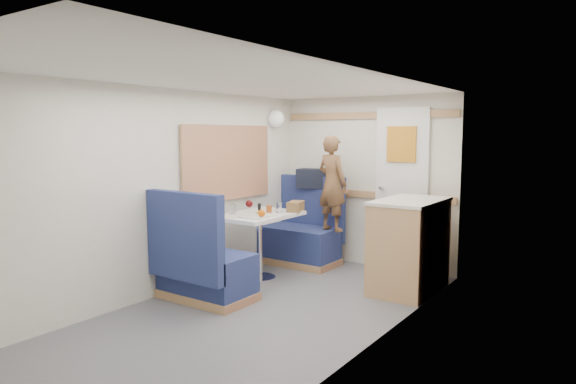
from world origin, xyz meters
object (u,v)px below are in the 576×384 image
Objects in this scene: tumbler_right at (279,207)px; bread_loaf at (296,206)px; bench_near at (202,269)px; dome_light at (276,119)px; galley_counter at (409,245)px; dinette_table at (259,228)px; tray at (259,216)px; duffel_bag at (317,179)px; person at (332,183)px; wine_glass at (249,204)px; beer_glass at (269,210)px; cheese_block at (261,213)px; pepper_grinder at (259,208)px; bench_far at (303,239)px; tumbler_left at (233,209)px; orange_fruit at (262,213)px.

bread_loaf is (0.09, 0.19, -0.00)m from tumbler_right.
bread_loaf is (0.23, 1.23, 0.47)m from bench_near.
bench_near is 1.16m from tumbler_right.
dome_light is 2.28m from galley_counter.
tray reaches higher than dinette_table.
duffel_bag reaches higher than bench_near.
tray is (-1.33, -0.72, 0.26)m from galley_counter.
person is 1.12m from wine_glass.
bread_loaf is at bearing -171.76° from galley_counter.
dinette_table is 0.23m from beer_glass.
cheese_block is at bearing -46.36° from dinette_table.
cheese_block is 1.09× the size of pepper_grinder.
pepper_grinder reaches higher than dinette_table.
galley_counter is 9.17× the size of cheese_block.
cheese_block is at bearing 31.15° from wine_glass.
galley_counter is at bearing -12.10° from bench_far.
duffel_bag is at bearing 158.15° from galley_counter.
dinette_table is 4.60× the size of dome_light.
bench_far is 10.27× the size of tumbler_left.
dome_light is at bearing 114.65° from dinette_table.
bench_near reaches higher than bread_loaf.
wine_glass reaches higher than pepper_grinder.
bench_near is 0.86m from wine_glass.
tray is (0.14, 0.69, 0.43)m from bench_near.
dinette_table is 0.90m from bench_far.
dinette_table is 0.48m from bread_loaf.
wine_glass is (-0.10, -0.06, 0.09)m from cheese_block.
bread_loaf is (0.19, 0.57, -0.07)m from wine_glass.
bench_far is 1.11m from cheese_block.
person is 9.88× the size of tumbler_right.
person is 0.91m from pepper_grinder.
beer_glass is at bearing -107.66° from bread_loaf.
person is 10.94× the size of cheese_block.
dinette_table is 9.17× the size of cheese_block.
tumbler_right is at bearing 90.64° from tray.
wine_glass is at bearing 87.03° from bench_near.
pepper_grinder is at bearing -95.65° from bench_far.
duffel_bag is (0.05, 1.12, 0.45)m from dinette_table.
galley_counter is 1.51m from orange_fruit.
tray is 0.21m from beer_glass.
pepper_grinder is at bearing -109.97° from duffel_bag.
person is (0.41, -0.02, 0.70)m from bench_far.
wine_glass is (-0.10, -0.03, 0.11)m from tray.
pepper_grinder is (0.32, -0.74, -0.98)m from dome_light.
orange_fruit reaches higher than cheese_block.
person is (-1.06, 0.30, 0.53)m from galley_counter.
bench_far reaches higher than cheese_block.
duffel_bag is (0.05, 1.98, 0.72)m from bench_near.
galley_counter is 1.54m from tray.
orange_fruit is at bearing -147.51° from galley_counter.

